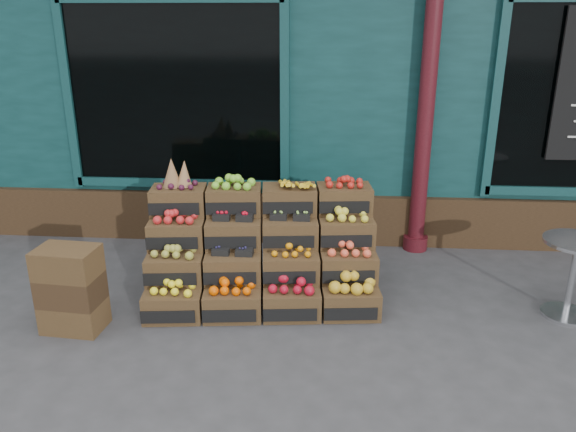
{
  "coord_description": "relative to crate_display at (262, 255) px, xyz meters",
  "views": [
    {
      "loc": [
        0.18,
        -4.17,
        2.59
      ],
      "look_at": [
        -0.2,
        0.7,
        0.85
      ],
      "focal_mm": 35.0,
      "sensor_mm": 36.0,
      "label": 1
    }
  ],
  "objects": [
    {
      "name": "bistro_table",
      "position": [
        2.83,
        -0.21,
        0.05
      ],
      "size": [
        0.59,
        0.59,
        0.74
      ],
      "rotation": [
        0.0,
        0.0,
        0.12
      ],
      "color": "#B4B7BC",
      "rests_on": "ground"
    },
    {
      "name": "ground",
      "position": [
        0.46,
        -0.77,
        -0.41
      ],
      "size": [
        60.0,
        60.0,
        0.0
      ],
      "primitive_type": "plane",
      "color": "#363638",
      "rests_on": "ground"
    },
    {
      "name": "shopkeeper",
      "position": [
        -1.55,
        1.94,
        0.59
      ],
      "size": [
        0.82,
        0.64,
        1.99
      ],
      "primitive_type": "imported",
      "rotation": [
        0.0,
        0.0,
        3.38
      ],
      "color": "#154C24",
      "rests_on": "ground"
    },
    {
      "name": "spare_crates",
      "position": [
        -1.56,
        -0.78,
        -0.03
      ],
      "size": [
        0.53,
        0.39,
        0.76
      ],
      "rotation": [
        0.0,
        0.0,
        -0.08
      ],
      "color": "#44301A",
      "rests_on": "ground"
    },
    {
      "name": "shop_facade",
      "position": [
        0.46,
        4.34,
        1.99
      ],
      "size": [
        12.0,
        6.24,
        4.8
      ],
      "color": "#0F3536",
      "rests_on": "ground"
    },
    {
      "name": "crate_display",
      "position": [
        0.0,
        0.0,
        0.0
      ],
      "size": [
        2.23,
        1.26,
        1.34
      ],
      "rotation": [
        0.0,
        0.0,
        0.11
      ],
      "color": "#44301A",
      "rests_on": "ground"
    }
  ]
}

